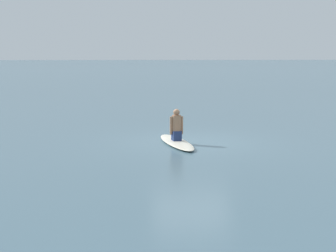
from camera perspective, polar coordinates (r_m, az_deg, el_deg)
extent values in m
plane|color=slate|center=(16.91, 2.58, -1.76)|extent=(400.00, 400.00, 0.00)
ellipsoid|color=silver|center=(16.53, 0.92, -1.77)|extent=(3.22, 1.27, 0.12)
cube|color=navy|center=(16.50, 0.93, -1.04)|extent=(0.37, 0.32, 0.31)
cylinder|color=#9E7051|center=(16.44, 0.93, 0.31)|extent=(0.34, 0.34, 0.51)
sphere|color=#9E7051|center=(16.40, 0.93, 1.51)|extent=(0.21, 0.21, 0.21)
cylinder|color=#9E7051|center=(16.50, 1.51, 0.10)|extent=(0.10, 0.10, 0.56)
cylinder|color=#9E7051|center=(16.41, 0.34, 0.05)|extent=(0.10, 0.10, 0.56)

